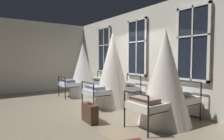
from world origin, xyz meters
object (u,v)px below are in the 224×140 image
at_px(cot_first, 83,70).
at_px(cot_second, 113,71).
at_px(suitcase_dark, 90,113).
at_px(cot_third, 165,79).

relative_size(cot_first, cot_second, 0.91).
height_order(cot_first, suitcase_dark, cot_first).
distance_m(cot_first, cot_third, 4.26).
bearing_deg(cot_first, suitcase_dark, -112.81).
height_order(cot_second, cot_third, cot_second).
relative_size(cot_second, suitcase_dark, 4.16).
bearing_deg(cot_second, suitcase_dark, -143.62).
bearing_deg(cot_third, suitcase_dark, 141.42).
height_order(cot_first, cot_second, cot_second).
height_order(cot_third, suitcase_dark, cot_third).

